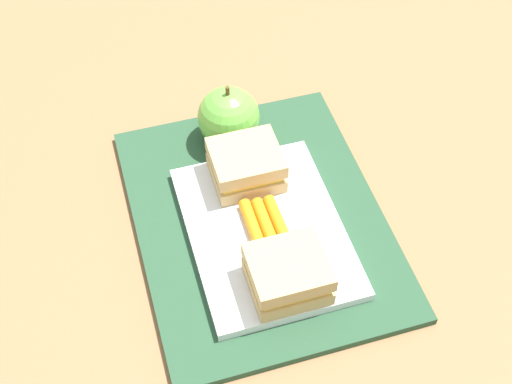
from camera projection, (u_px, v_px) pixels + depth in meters
ground_plane at (259, 223)px, 0.82m from camera, size 2.40×2.40×0.00m
lunchbag_mat at (259, 220)px, 0.82m from camera, size 0.36×0.28×0.01m
food_tray at (265, 231)px, 0.80m from camera, size 0.23×0.17×0.01m
sandwich_half_left at (288, 274)px, 0.73m from camera, size 0.07×0.08×0.04m
sandwich_half_right at (246, 165)px, 0.82m from camera, size 0.07×0.08×0.04m
carrot_sticks_bundle at (266, 225)px, 0.78m from camera, size 0.08×0.04×0.02m
apple at (231, 117)px, 0.87m from camera, size 0.08×0.08×0.09m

